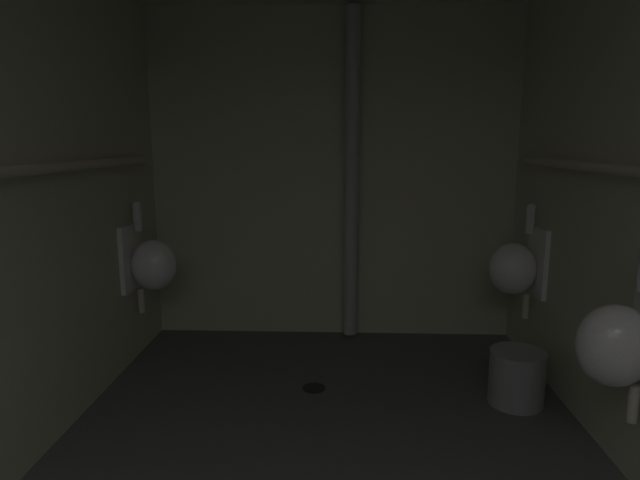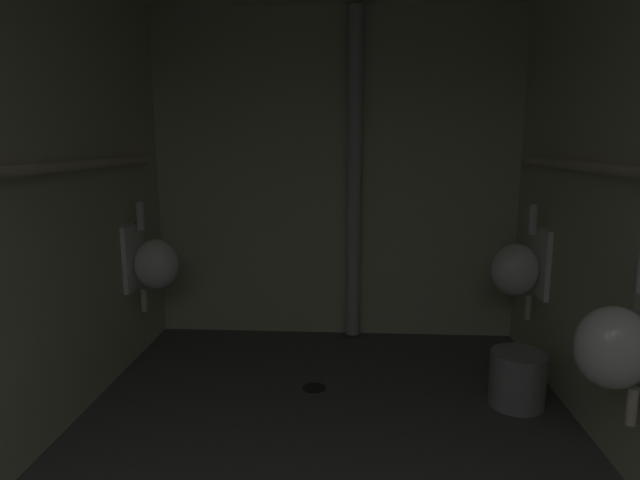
{
  "view_description": "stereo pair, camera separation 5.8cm",
  "coord_description": "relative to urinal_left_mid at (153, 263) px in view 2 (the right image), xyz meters",
  "views": [
    {
      "loc": [
        0.07,
        -0.21,
        1.48
      ],
      "look_at": [
        -0.05,
        2.77,
        0.92
      ],
      "focal_mm": 30.25,
      "sensor_mm": 36.0,
      "label": 1
    },
    {
      "loc": [
        0.13,
        -0.21,
        1.48
      ],
      "look_at": [
        -0.05,
        2.77,
        0.92
      ],
      "focal_mm": 30.25,
      "sensor_mm": 36.0,
      "label": 2
    }
  ],
  "objects": [
    {
      "name": "wall_back",
      "position": [
        1.2,
        0.6,
        0.53
      ],
      "size": [
        2.81,
        0.06,
        2.41
      ],
      "primitive_type": "cube",
      "color": "beige",
      "rests_on": "ground"
    },
    {
      "name": "urinal_left_mid",
      "position": [
        0.0,
        0.0,
        0.0
      ],
      "size": [
        0.32,
        0.3,
        0.76
      ],
      "color": "white"
    },
    {
      "name": "urinal_right_mid",
      "position": [
        2.39,
        -1.33,
        0.0
      ],
      "size": [
        0.32,
        0.3,
        0.76
      ],
      "color": "white"
    },
    {
      "name": "urinal_right_far",
      "position": [
        2.39,
        -0.01,
        0.0
      ],
      "size": [
        0.32,
        0.3,
        0.76
      ],
      "color": "white"
    },
    {
      "name": "standpipe_back_wall",
      "position": [
        1.33,
        0.49,
        0.53
      ],
      "size": [
        0.11,
        0.11,
        2.36
      ],
      "primitive_type": "cylinder",
      "color": "#B2B2B2",
      "rests_on": "ground"
    },
    {
      "name": "floor_drain",
      "position": [
        1.11,
        -0.4,
        -0.67
      ],
      "size": [
        0.14,
        0.14,
        0.01
      ],
      "primitive_type": "cylinder",
      "color": "black",
      "rests_on": "ground"
    },
    {
      "name": "waste_bin",
      "position": [
        2.26,
        -0.54,
        -0.52
      ],
      "size": [
        0.31,
        0.31,
        0.31
      ],
      "primitive_type": "cylinder",
      "color": "gray",
      "rests_on": "ground"
    }
  ]
}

